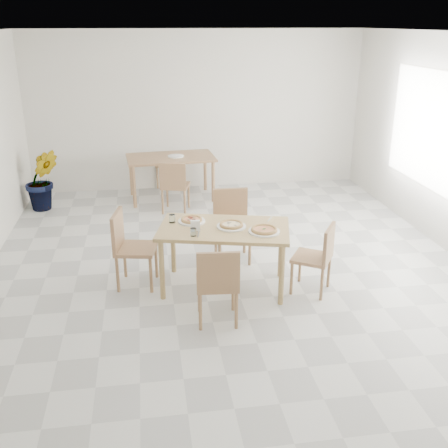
{
  "coord_description": "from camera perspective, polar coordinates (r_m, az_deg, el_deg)",
  "views": [
    {
      "loc": [
        -0.97,
        -5.96,
        2.91
      ],
      "look_at": [
        -0.14,
        -0.56,
        0.79
      ],
      "focal_mm": 42.0,
      "sensor_mm": 36.0,
      "label": 1
    }
  ],
  "objects": [
    {
      "name": "main_table",
      "position": [
        5.91,
        0.0,
        -1.13
      ],
      "size": [
        1.61,
        1.15,
        0.75
      ],
      "rotation": [
        0.0,
        0.0,
        -0.24
      ],
      "color": "tan",
      "rests_on": "ground"
    },
    {
      "name": "pizza_pepperoni",
      "position": [
        6.04,
        -3.55,
        0.51
      ],
      "size": [
        0.26,
        0.26,
        0.03
      ],
      "rotation": [
        0.0,
        0.0,
        -0.06
      ],
      "color": "#E8C16D",
      "rests_on": "plate_pepperoni"
    },
    {
      "name": "pizza_margherita",
      "position": [
        5.75,
        4.39,
        -0.6
      ],
      "size": [
        0.32,
        0.32,
        0.03
      ],
      "rotation": [
        0.0,
        0.0,
        0.1
      ],
      "color": "#E8C16D",
      "rests_on": "plate_margherita"
    },
    {
      "name": "plate_margherita",
      "position": [
        5.76,
        4.39,
        -0.81
      ],
      "size": [
        0.35,
        0.35,
        0.02
      ],
      "primitive_type": "cylinder",
      "color": "white",
      "rests_on": "main_table"
    },
    {
      "name": "chair_back_s",
      "position": [
        8.42,
        -5.44,
        4.43
      ],
      "size": [
        0.52,
        0.52,
        0.85
      ],
      "rotation": [
        0.0,
        0.0,
        2.88
      ],
      "color": "#9E714F",
      "rests_on": "ground"
    },
    {
      "name": "chair_east",
      "position": [
        5.97,
        10.26,
        -3.24
      ],
      "size": [
        0.56,
        0.56,
        0.82
      ],
      "rotation": [
        0.0,
        0.0,
        -2.13
      ],
      "color": "#9E714F",
      "rests_on": "ground"
    },
    {
      "name": "tumbler_b",
      "position": [
        5.64,
        -3.36,
        -0.89
      ],
      "size": [
        0.07,
        0.07,
        0.09
      ],
      "primitive_type": "cylinder",
      "color": "white",
      "rests_on": "main_table"
    },
    {
      "name": "pizza_mushroom",
      "position": [
        5.87,
        0.81,
        -0.05
      ],
      "size": [
        0.29,
        0.29,
        0.03
      ],
      "rotation": [
        0.0,
        0.0,
        -0.1
      ],
      "color": "#E8C16D",
      "rests_on": "plate_mushroom"
    },
    {
      "name": "chair_south",
      "position": [
        5.25,
        -0.7,
        -6.2
      ],
      "size": [
        0.45,
        0.45,
        0.85
      ],
      "rotation": [
        0.0,
        0.0,
        3.06
      ],
      "color": "#9E714F",
      "rests_on": "ground"
    },
    {
      "name": "potted_plant",
      "position": [
        9.04,
        -19.17,
        4.55
      ],
      "size": [
        0.65,
        0.58,
        1.0
      ],
      "primitive_type": "imported",
      "rotation": [
        0.0,
        0.0,
        0.27
      ],
      "color": "#295B1B",
      "rests_on": "ground"
    },
    {
      "name": "chair_back_n",
      "position": [
        9.95,
        -6.09,
        6.98
      ],
      "size": [
        0.49,
        0.49,
        0.84
      ],
      "rotation": [
        0.0,
        0.0,
        -0.19
      ],
      "color": "#9E714F",
      "rests_on": "ground"
    },
    {
      "name": "fork_b",
      "position": [
        6.14,
        5.0,
        0.53
      ],
      "size": [
        0.1,
        0.16,
        0.01
      ],
      "primitive_type": "cube",
      "rotation": [
        0.0,
        0.0,
        -0.54
      ],
      "color": "silver",
      "rests_on": "main_table"
    },
    {
      "name": "chair_north",
      "position": [
        6.74,
        0.83,
        0.49
      ],
      "size": [
        0.46,
        0.46,
        0.91
      ],
      "rotation": [
        0.0,
        0.0,
        -0.01
      ],
      "color": "#9E714F",
      "rests_on": "ground"
    },
    {
      "name": "second_table",
      "position": [
        9.1,
        -5.82,
        6.81
      ],
      "size": [
        1.54,
        0.95,
        0.75
      ],
      "rotation": [
        0.0,
        0.0,
        0.08
      ],
      "color": "#9E714F",
      "rests_on": "ground"
    },
    {
      "name": "plate_mushroom",
      "position": [
        5.88,
        0.81,
        -0.26
      ],
      "size": [
        0.33,
        0.33,
        0.02
      ],
      "primitive_type": "cylinder",
      "color": "white",
      "rests_on": "main_table"
    },
    {
      "name": "tumbler_a",
      "position": [
        6.04,
        -5.67,
        0.6
      ],
      "size": [
        0.07,
        0.07,
        0.09
      ],
      "primitive_type": "cylinder",
      "color": "white",
      "rests_on": "main_table"
    },
    {
      "name": "chair_west",
      "position": [
        6.13,
        -10.35,
        -2.1
      ],
      "size": [
        0.52,
        0.52,
        0.9
      ],
      "rotation": [
        0.0,
        0.0,
        1.38
      ],
      "color": "#9E714F",
      "rests_on": "ground"
    },
    {
      "name": "napkin_holder",
      "position": [
        5.76,
        -3.15,
        -0.23
      ],
      "size": [
        0.12,
        0.06,
        0.13
      ],
      "rotation": [
        0.0,
        0.0,
        -0.08
      ],
      "color": "silver",
      "rests_on": "main_table"
    },
    {
      "name": "fork_a",
      "position": [
        5.69,
        -2.8,
        -1.1
      ],
      "size": [
        0.05,
        0.18,
        0.01
      ],
      "primitive_type": "cube",
      "rotation": [
        0.0,
        0.0,
        -0.17
      ],
      "color": "silver",
      "rests_on": "main_table"
    },
    {
      "name": "plate_empty",
      "position": [
        9.06,
        -5.27,
        7.38
      ],
      "size": [
        0.27,
        0.27,
        0.02
      ],
      "primitive_type": "cylinder",
      "color": "white",
      "rests_on": "second_table"
    },
    {
      "name": "plate_pepperoni",
      "position": [
        6.04,
        -3.54,
        0.31
      ],
      "size": [
        0.31,
        0.31,
        0.02
      ],
      "primitive_type": "cylinder",
      "color": "white",
      "rests_on": "main_table"
    }
  ]
}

